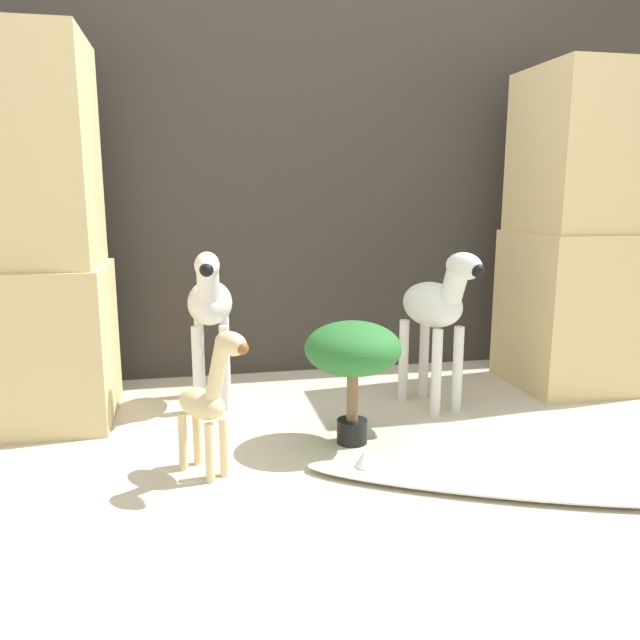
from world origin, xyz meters
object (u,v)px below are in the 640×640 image
giraffe_figurine (209,397)px  surfboard (502,482)px  zebra_left (210,306)px  zebra_right (437,308)px  potted_palm_front (353,353)px

giraffe_figurine → surfboard: 1.00m
zebra_left → surfboard: zebra_left is taller
zebra_right → surfboard: (-0.08, -0.79, -0.44)m
surfboard → potted_palm_front: bearing=129.0°
giraffe_figurine → zebra_right: bearing=26.7°
zebra_right → surfboard: zebra_right is taller
surfboard → zebra_left: bearing=130.7°
zebra_right → potted_palm_front: 0.57m
zebra_right → giraffe_figurine: (-1.00, -0.50, -0.17)m
potted_palm_front → giraffe_figurine: bearing=-160.9°
giraffe_figurine → surfboard: bearing=-17.1°
potted_palm_front → zebra_left: bearing=132.1°
zebra_right → zebra_left: 1.00m
zebra_right → zebra_left: same height
giraffe_figurine → potted_palm_front: (0.54, 0.19, 0.08)m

